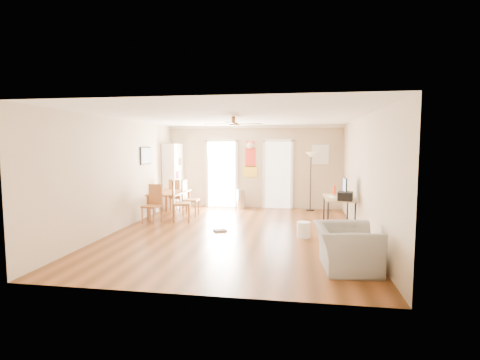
% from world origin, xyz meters
% --- Properties ---
extents(floor, '(7.00, 7.00, 0.00)m').
position_xyz_m(floor, '(0.00, 0.00, 0.00)').
color(floor, brown).
rests_on(floor, ground).
extents(ceiling, '(5.50, 7.00, 0.00)m').
position_xyz_m(ceiling, '(0.00, 0.00, 2.60)').
color(ceiling, silver).
rests_on(ceiling, floor).
extents(wall_back, '(5.50, 0.04, 2.60)m').
position_xyz_m(wall_back, '(0.00, 3.50, 1.30)').
color(wall_back, beige).
rests_on(wall_back, floor).
extents(wall_front, '(5.50, 0.04, 2.60)m').
position_xyz_m(wall_front, '(0.00, -3.50, 1.30)').
color(wall_front, beige).
rests_on(wall_front, floor).
extents(wall_left, '(0.04, 7.00, 2.60)m').
position_xyz_m(wall_left, '(-2.75, 0.00, 1.30)').
color(wall_left, beige).
rests_on(wall_left, floor).
extents(wall_right, '(0.04, 7.00, 2.60)m').
position_xyz_m(wall_right, '(2.75, 0.00, 1.30)').
color(wall_right, beige).
rests_on(wall_right, floor).
extents(crown_molding, '(5.50, 7.00, 0.08)m').
position_xyz_m(crown_molding, '(0.00, 0.00, 2.56)').
color(crown_molding, white).
rests_on(crown_molding, wall_back).
extents(kitchen_doorway, '(0.90, 0.10, 2.10)m').
position_xyz_m(kitchen_doorway, '(-1.05, 3.48, 1.05)').
color(kitchen_doorway, white).
rests_on(kitchen_doorway, wall_back).
extents(bathroom_doorway, '(0.80, 0.10, 2.10)m').
position_xyz_m(bathroom_doorway, '(0.75, 3.48, 1.05)').
color(bathroom_doorway, white).
rests_on(bathroom_doorway, wall_back).
extents(wall_decal, '(0.46, 0.03, 1.10)m').
position_xyz_m(wall_decal, '(-0.13, 3.48, 1.55)').
color(wall_decal, red).
rests_on(wall_decal, wall_back).
extents(ac_grille, '(0.50, 0.04, 0.60)m').
position_xyz_m(ac_grille, '(2.05, 3.47, 1.70)').
color(ac_grille, white).
rests_on(ac_grille, wall_back).
extents(framed_poster, '(0.04, 0.66, 0.48)m').
position_xyz_m(framed_poster, '(-2.73, 1.40, 1.70)').
color(framed_poster, black).
rests_on(framed_poster, wall_left).
extents(ceiling_fan, '(1.24, 1.24, 0.20)m').
position_xyz_m(ceiling_fan, '(0.00, -0.30, 2.43)').
color(ceiling_fan, '#593819').
rests_on(ceiling_fan, ceiling).
extents(bookshelf, '(0.46, 0.94, 2.03)m').
position_xyz_m(bookshelf, '(-2.53, 3.04, 1.02)').
color(bookshelf, white).
rests_on(bookshelf, floor).
extents(dining_table, '(0.86, 1.41, 0.69)m').
position_xyz_m(dining_table, '(-2.15, 1.63, 0.35)').
color(dining_table, '#9F5E33').
rests_on(dining_table, floor).
extents(dining_chair_right_a, '(0.41, 0.41, 1.00)m').
position_xyz_m(dining_chair_right_a, '(-1.60, 1.84, 0.50)').
color(dining_chair_right_a, '#9E5C33').
rests_on(dining_chair_right_a, floor).
extents(dining_chair_right_b, '(0.54, 0.54, 1.07)m').
position_xyz_m(dining_chair_right_b, '(-1.60, 1.00, 0.54)').
color(dining_chair_right_b, olive).
rests_on(dining_chair_right_b, floor).
extents(dining_chair_near, '(0.48, 0.48, 0.97)m').
position_xyz_m(dining_chair_near, '(-2.30, 0.72, 0.49)').
color(dining_chair_near, '#975B30').
rests_on(dining_chair_near, floor).
extents(dining_chair_far, '(0.49, 0.49, 0.96)m').
position_xyz_m(dining_chair_far, '(-2.17, 2.43, 0.48)').
color(dining_chair_far, '#9D6032').
rests_on(dining_chair_far, floor).
extents(trash_can, '(0.31, 0.31, 0.60)m').
position_xyz_m(trash_can, '(-0.37, 3.20, 0.30)').
color(trash_can, silver).
rests_on(trash_can, floor).
extents(torchiere_lamp, '(0.39, 0.39, 1.79)m').
position_xyz_m(torchiere_lamp, '(1.76, 3.19, 0.89)').
color(torchiere_lamp, black).
rests_on(torchiere_lamp, floor).
extents(computer_desk, '(0.68, 1.36, 0.73)m').
position_xyz_m(computer_desk, '(2.36, 1.02, 0.36)').
color(computer_desk, tan).
rests_on(computer_desk, floor).
extents(imac, '(0.19, 0.53, 0.49)m').
position_xyz_m(imac, '(2.47, 0.78, 0.97)').
color(imac, black).
rests_on(imac, computer_desk).
extents(keyboard, '(0.23, 0.40, 0.01)m').
position_xyz_m(keyboard, '(2.20, 1.01, 0.73)').
color(keyboard, white).
rests_on(keyboard, computer_desk).
extents(printer, '(0.39, 0.43, 0.19)m').
position_xyz_m(printer, '(2.45, 0.53, 0.82)').
color(printer, black).
rests_on(printer, computer_desk).
extents(orange_bottle, '(0.08, 0.08, 0.23)m').
position_xyz_m(orange_bottle, '(2.30, 1.52, 0.84)').
color(orange_bottle, '#F64015').
rests_on(orange_bottle, computer_desk).
extents(wastebasket_a, '(0.32, 0.32, 0.34)m').
position_xyz_m(wastebasket_a, '(1.51, -0.17, 0.17)').
color(wastebasket_a, white).
rests_on(wastebasket_a, floor).
extents(floor_cloth, '(0.35, 0.33, 0.04)m').
position_xyz_m(floor_cloth, '(-0.39, 0.10, 0.02)').
color(floor_cloth, gray).
rests_on(floor_cloth, floor).
extents(armchair, '(1.02, 1.15, 0.70)m').
position_xyz_m(armchair, '(2.15, -2.13, 0.35)').
color(armchair, gray).
rests_on(armchair, floor).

